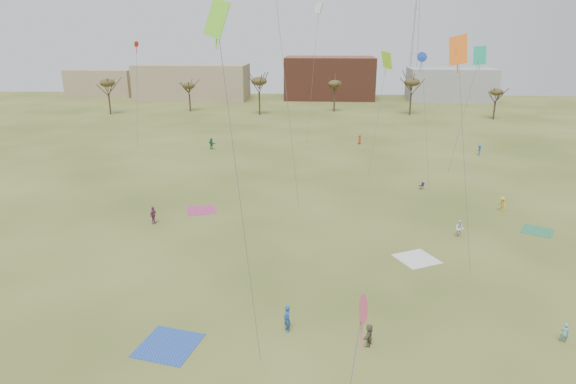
{
  "coord_description": "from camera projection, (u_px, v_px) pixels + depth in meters",
  "views": [
    {
      "loc": [
        2.81,
        -29.5,
        19.14
      ],
      "look_at": [
        0.0,
        12.0,
        5.5
      ],
      "focal_mm": 30.64,
      "sensor_mm": 36.0,
      "label": 1
    }
  ],
  "objects": [
    {
      "name": "flyer_near_right",
      "position": [
        287.0,
        319.0,
        32.67
      ],
      "size": [
        0.7,
        0.82,
        1.89
      ],
      "primitive_type": "imported",
      "rotation": [
        0.0,
        0.0,
        5.14
      ],
      "color": "#214C99",
      "rests_on": "ground"
    },
    {
      "name": "flyer_mid_c",
      "position": [
        565.0,
        333.0,
        31.53
      ],
      "size": [
        0.56,
        0.41,
        1.41
      ],
      "primitive_type": "imported",
      "rotation": [
        0.0,
        0.0,
        2.99
      ],
      "color": "#689CAE",
      "rests_on": "ground"
    },
    {
      "name": "building_grey",
      "position": [
        451.0,
        84.0,
        142.01
      ],
      "size": [
        24.0,
        12.0,
        9.0
      ],
      "primitive_type": "cube",
      "color": "gray",
      "rests_on": "ground"
    },
    {
      "name": "blanket_cream",
      "position": [
        417.0,
        259.0,
        43.36
      ],
      "size": [
        4.31,
        4.31,
        0.03
      ],
      "primitive_type": "cube",
      "rotation": [
        0.0,
        0.0,
        2.04
      ],
      "color": "white",
      "rests_on": "ground"
    },
    {
      "name": "flyer_mid_b",
      "position": [
        502.0,
        204.0,
        54.54
      ],
      "size": [
        0.89,
        1.24,
        1.73
      ],
      "primitive_type": "imported",
      "rotation": [
        0.0,
        0.0,
        4.95
      ],
      "color": "gold",
      "rests_on": "ground"
    },
    {
      "name": "tree_line",
      "position": [
        296.0,
        89.0,
        107.1
      ],
      "size": [
        117.44,
        49.32,
        8.91
      ],
      "color": "#3A2B1E",
      "rests_on": "ground"
    },
    {
      "name": "camp_chair_right",
      "position": [
        421.0,
        187.0,
        62.49
      ],
      "size": [
        0.71,
        0.69,
        0.87
      ],
      "rotation": [
        0.0,
        0.0,
        5.17
      ],
      "color": "#141D38",
      "rests_on": "ground"
    },
    {
      "name": "ground",
      "position": [
        276.0,
        321.0,
        34.11
      ],
      "size": [
        260.0,
        260.0,
        0.0
      ],
      "primitive_type": "plane",
      "color": "#3F4F18",
      "rests_on": "ground"
    },
    {
      "name": "kites_aloft",
      "position": [
        302.0,
        19.0,
        58.26
      ],
      "size": [
        65.34,
        72.05,
        27.33
      ],
      "color": "#EA1B45",
      "rests_on": "ground"
    },
    {
      "name": "radio_tower",
      "position": [
        415.0,
        31.0,
        144.71
      ],
      "size": [
        1.51,
        1.72,
        41.0
      ],
      "color": "#9EA3A8",
      "rests_on": "ground"
    },
    {
      "name": "flyer_far_c",
      "position": [
        479.0,
        150.0,
        79.46
      ],
      "size": [
        0.65,
        1.1,
        1.69
      ],
      "primitive_type": "imported",
      "rotation": [
        0.0,
        0.0,
        4.73
      ],
      "color": "#234AA0",
      "rests_on": "ground"
    },
    {
      "name": "flyer_far_b",
      "position": [
        359.0,
        139.0,
        87.34
      ],
      "size": [
        0.81,
        0.95,
        1.65
      ],
      "primitive_type": "imported",
      "rotation": [
        0.0,
        0.0,
        1.14
      ],
      "color": "#BB3820",
      "rests_on": "ground"
    },
    {
      "name": "spectator_mid_d",
      "position": [
        153.0,
        215.0,
        51.1
      ],
      "size": [
        0.73,
        1.17,
        1.86
      ],
      "primitive_type": "imported",
      "rotation": [
        0.0,
        0.0,
        1.3
      ],
      "color": "#89396C",
      "rests_on": "ground"
    },
    {
      "name": "building_tan",
      "position": [
        193.0,
        82.0,
        143.83
      ],
      "size": [
        32.0,
        14.0,
        10.0
      ],
      "primitive_type": "cube",
      "color": "#937F60",
      "rests_on": "ground"
    },
    {
      "name": "blanket_blue",
      "position": [
        168.0,
        345.0,
        31.43
      ],
      "size": [
        4.24,
        4.24,
        0.03
      ],
      "primitive_type": "cube",
      "rotation": [
        0.0,
        0.0,
        2.92
      ],
      "color": "#284FAE",
      "rests_on": "ground"
    },
    {
      "name": "building_tan_west",
      "position": [
        104.0,
        82.0,
        152.7
      ],
      "size": [
        20.0,
        12.0,
        8.0
      ],
      "primitive_type": "cube",
      "color": "#937F60",
      "rests_on": "ground"
    },
    {
      "name": "blanket_olive",
      "position": [
        537.0,
        231.0,
        49.39
      ],
      "size": [
        3.81,
        3.81,
        0.03
      ],
      "primitive_type": "cube",
      "rotation": [
        0.0,
        0.0,
        2.61
      ],
      "color": "#2D7C51",
      "rests_on": "ground"
    },
    {
      "name": "blanket_plum",
      "position": [
        201.0,
        210.0,
        55.18
      ],
      "size": [
        3.93,
        3.93,
        0.03
      ],
      "primitive_type": "cube",
      "rotation": [
        0.0,
        0.0,
        1.89
      ],
      "color": "#B63870",
      "rests_on": "ground"
    },
    {
      "name": "building_brick",
      "position": [
        329.0,
        78.0,
        145.69
      ],
      "size": [
        26.0,
        16.0,
        12.0
      ],
      "primitive_type": "cube",
      "color": "brown",
      "rests_on": "ground"
    },
    {
      "name": "flyer_far_a",
      "position": [
        211.0,
        144.0,
        83.52
      ],
      "size": [
        1.73,
        1.52,
        1.89
      ],
      "primitive_type": "imported",
      "rotation": [
        0.0,
        0.0,
        2.48
      ],
      "color": "#267345",
      "rests_on": "ground"
    },
    {
      "name": "spectator_fore_c",
      "position": [
        369.0,
        335.0,
        31.23
      ],
      "size": [
        0.85,
        1.47,
        1.51
      ],
      "primitive_type": "imported",
      "rotation": [
        0.0,
        0.0,
        4.4
      ],
      "color": "brown",
      "rests_on": "ground"
    },
    {
      "name": "spectator_mid_e",
      "position": [
        460.0,
        229.0,
        47.66
      ],
      "size": [
        1.04,
        0.92,
        1.77
      ],
      "primitive_type": "imported",
      "rotation": [
        0.0,
        0.0,
        5.93
      ],
      "color": "white",
      "rests_on": "ground"
    }
  ]
}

